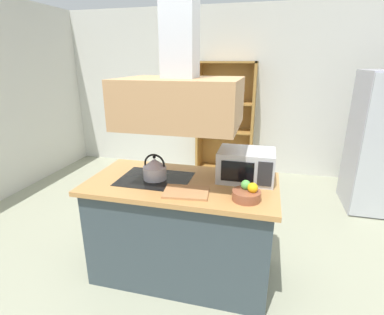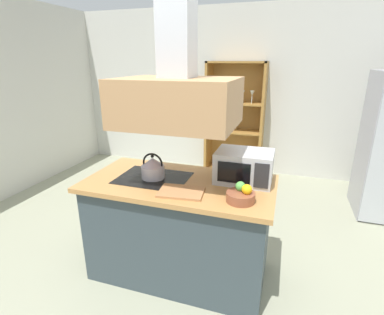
{
  "view_description": "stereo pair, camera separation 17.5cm",
  "coord_description": "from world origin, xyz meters",
  "px_view_note": "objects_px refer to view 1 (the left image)",
  "views": [
    {
      "loc": [
        0.56,
        -2.06,
        1.87
      ],
      "look_at": [
        -0.08,
        0.46,
        1.0
      ],
      "focal_mm": 27.42,
      "sensor_mm": 36.0,
      "label": 1
    },
    {
      "loc": [
        0.73,
        -2.01,
        1.87
      ],
      "look_at": [
        -0.08,
        0.46,
        1.0
      ],
      "focal_mm": 27.42,
      "sensor_mm": 36.0,
      "label": 2
    }
  ],
  "objects_px": {
    "kettle": "(155,169)",
    "fruit_bowl": "(247,194)",
    "microwave": "(246,165)",
    "cutting_board": "(186,192)",
    "dish_cabinet": "(225,125)"
  },
  "relations": [
    {
      "from": "dish_cabinet",
      "to": "microwave",
      "type": "relative_size",
      "value": 4.03
    },
    {
      "from": "dish_cabinet",
      "to": "cutting_board",
      "type": "height_order",
      "value": "dish_cabinet"
    },
    {
      "from": "kettle",
      "to": "microwave",
      "type": "distance_m",
      "value": 0.77
    },
    {
      "from": "cutting_board",
      "to": "fruit_bowl",
      "type": "height_order",
      "value": "fruit_bowl"
    },
    {
      "from": "dish_cabinet",
      "to": "cutting_board",
      "type": "xyz_separation_m",
      "value": [
        0.1,
        -2.88,
        0.08
      ]
    },
    {
      "from": "kettle",
      "to": "fruit_bowl",
      "type": "xyz_separation_m",
      "value": [
        0.79,
        -0.2,
        -0.05
      ]
    },
    {
      "from": "dish_cabinet",
      "to": "kettle",
      "type": "relative_size",
      "value": 8.35
    },
    {
      "from": "fruit_bowl",
      "to": "dish_cabinet",
      "type": "bearing_deg",
      "value": 101.02
    },
    {
      "from": "cutting_board",
      "to": "microwave",
      "type": "relative_size",
      "value": 0.74
    },
    {
      "from": "cutting_board",
      "to": "fruit_bowl",
      "type": "distance_m",
      "value": 0.46
    },
    {
      "from": "cutting_board",
      "to": "dish_cabinet",
      "type": "bearing_deg",
      "value": 92.06
    },
    {
      "from": "kettle",
      "to": "cutting_board",
      "type": "xyz_separation_m",
      "value": [
        0.33,
        -0.21,
        -0.08
      ]
    },
    {
      "from": "kettle",
      "to": "microwave",
      "type": "relative_size",
      "value": 0.48
    },
    {
      "from": "cutting_board",
      "to": "microwave",
      "type": "bearing_deg",
      "value": 42.79
    },
    {
      "from": "dish_cabinet",
      "to": "cutting_board",
      "type": "bearing_deg",
      "value": -87.94
    }
  ]
}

